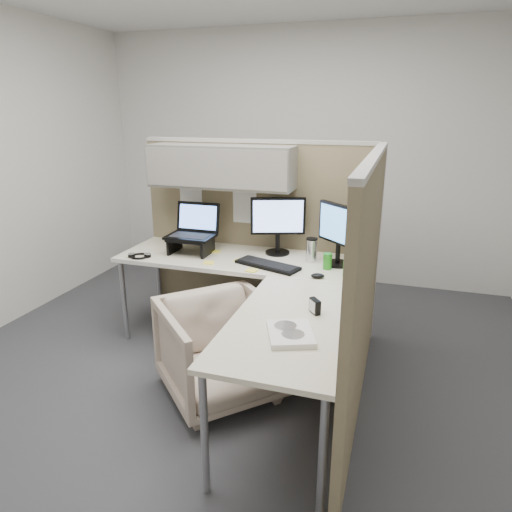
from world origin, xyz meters
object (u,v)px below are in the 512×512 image
(desk, at_px, (254,283))
(keyboard, at_px, (268,265))
(monitor_left, at_px, (278,221))
(office_chair, at_px, (221,345))

(desk, xyz_separation_m, keyboard, (0.02, 0.26, 0.05))
(desk, xyz_separation_m, monitor_left, (0.01, 0.60, 0.32))
(desk, bearing_deg, office_chair, -107.08)
(desk, height_order, office_chair, office_chair)
(desk, bearing_deg, monitor_left, 89.08)
(desk, distance_m, office_chair, 0.50)
(monitor_left, relative_size, keyboard, 0.93)
(office_chair, bearing_deg, keyboard, 32.71)
(office_chair, xyz_separation_m, keyboard, (0.14, 0.62, 0.37))
(monitor_left, height_order, keyboard, monitor_left)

